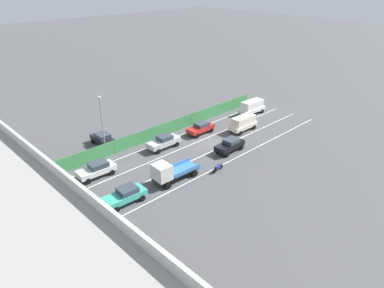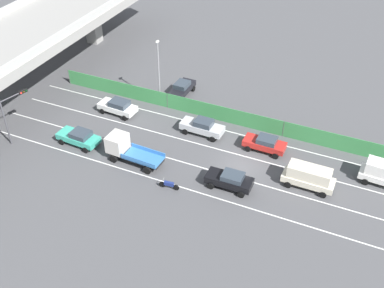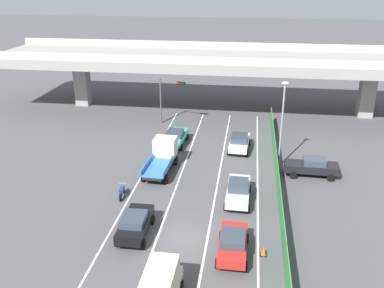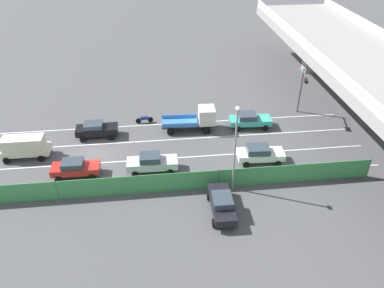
% 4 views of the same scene
% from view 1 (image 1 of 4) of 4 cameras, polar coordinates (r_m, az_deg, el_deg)
% --- Properties ---
extents(ground_plane, '(300.00, 300.00, 0.00)m').
position_cam_1_polar(ground_plane, '(48.97, 3.18, 0.11)').
color(ground_plane, '#4C4C4F').
extents(lane_line_left_edge, '(0.14, 44.99, 0.01)m').
position_cam_1_polar(lane_line_left_edge, '(43.00, 4.00, -3.82)').
color(lane_line_left_edge, silver).
rests_on(lane_line_left_edge, ground).
extents(lane_line_mid_left, '(0.14, 44.99, 0.01)m').
position_cam_1_polar(lane_line_mid_left, '(45.03, 0.83, -2.29)').
color(lane_line_mid_left, silver).
rests_on(lane_line_mid_left, ground).
extents(lane_line_mid_right, '(0.14, 44.99, 0.01)m').
position_cam_1_polar(lane_line_mid_right, '(47.21, -2.05, -0.89)').
color(lane_line_mid_right, silver).
rests_on(lane_line_mid_right, ground).
extents(lane_line_right_edge, '(0.14, 44.99, 0.01)m').
position_cam_1_polar(lane_line_right_edge, '(49.53, -4.67, 0.38)').
color(lane_line_right_edge, silver).
rests_on(lane_line_right_edge, ground).
extents(green_fence, '(0.10, 41.09, 1.88)m').
position_cam_1_polar(green_fence, '(50.26, -5.85, 1.89)').
color(green_fence, '#3D8E4C').
rests_on(green_fence, ground).
extents(car_sedan_red, '(1.96, 4.29, 1.61)m').
position_cam_1_polar(car_sedan_red, '(51.63, 1.41, 2.65)').
color(car_sedan_red, red).
rests_on(car_sedan_red, ground).
extents(car_taxi_teal, '(2.24, 4.57, 1.63)m').
position_cam_1_polar(car_taxi_teal, '(37.02, -10.68, -8.03)').
color(car_taxi_teal, teal).
rests_on(car_taxi_teal, ground).
extents(car_van_cream, '(2.03, 4.75, 2.22)m').
position_cam_1_polar(car_van_cream, '(52.97, 8.21, 3.42)').
color(car_van_cream, beige).
rests_on(car_van_cream, ground).
extents(car_van_white, '(2.25, 4.86, 2.26)m').
position_cam_1_polar(car_van_white, '(59.67, 9.64, 5.96)').
color(car_van_white, silver).
rests_on(car_van_white, ground).
extents(car_hatchback_white, '(2.22, 4.51, 1.70)m').
position_cam_1_polar(car_hatchback_white, '(42.22, -15.04, -3.89)').
color(car_hatchback_white, silver).
rests_on(car_hatchback_white, ground).
extents(car_sedan_silver, '(2.00, 4.68, 1.76)m').
position_cam_1_polar(car_sedan_silver, '(47.41, -4.53, 0.42)').
color(car_sedan_silver, '#B7BABC').
rests_on(car_sedan_silver, ground).
extents(car_sedan_black, '(2.02, 4.35, 1.65)m').
position_cam_1_polar(car_sedan_black, '(46.69, 6.12, -0.11)').
color(car_sedan_black, black).
rests_on(car_sedan_black, ground).
extents(flatbed_truck_blue, '(2.46, 5.77, 2.56)m').
position_cam_1_polar(flatbed_truck_blue, '(39.50, -3.82, -4.53)').
color(flatbed_truck_blue, black).
rests_on(flatbed_truck_blue, ground).
extents(motorcycle, '(0.60, 1.95, 0.93)m').
position_cam_1_polar(motorcycle, '(42.10, 4.18, -3.81)').
color(motorcycle, black).
rests_on(motorcycle, ground).
extents(parked_sedan_dark, '(4.66, 2.03, 1.67)m').
position_cam_1_polar(parked_sedan_dark, '(49.42, -14.01, 0.74)').
color(parked_sedan_dark, black).
rests_on(parked_sedan_dark, ground).
extents(traffic_light, '(3.14, 1.09, 5.37)m').
position_cam_1_polar(traffic_light, '(31.71, -18.65, -9.15)').
color(traffic_light, '#47474C').
rests_on(traffic_light, ground).
extents(street_lamp, '(0.60, 0.36, 8.02)m').
position_cam_1_polar(street_lamp, '(45.01, -14.27, 3.59)').
color(street_lamp, gray).
rests_on(street_lamp, ground).
extents(traffic_cone, '(0.47, 0.47, 0.64)m').
position_cam_1_polar(traffic_cone, '(52.96, -0.30, 2.57)').
color(traffic_cone, orange).
rests_on(traffic_cone, ground).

